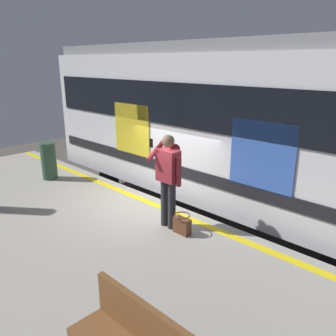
% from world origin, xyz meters
% --- Properties ---
extents(ground_plane, '(23.58, 23.58, 0.00)m').
position_xyz_m(ground_plane, '(0.00, 0.00, 0.00)').
color(ground_plane, '#4C4742').
extents(platform, '(12.28, 4.99, 1.05)m').
position_xyz_m(platform, '(0.00, 2.49, 0.52)').
color(platform, '#9E998E').
rests_on(platform, ground).
extents(safety_line, '(12.03, 0.16, 0.01)m').
position_xyz_m(safety_line, '(0.00, 0.30, 1.05)').
color(safety_line, yellow).
rests_on(safety_line, platform).
extents(track_rail_near, '(15.96, 0.08, 0.16)m').
position_xyz_m(track_rail_near, '(0.00, -1.14, 0.08)').
color(track_rail_near, slate).
rests_on(track_rail_near, ground).
extents(track_rail_far, '(15.96, 0.08, 0.16)m').
position_xyz_m(track_rail_far, '(0.00, -2.58, 0.08)').
color(track_rail_far, slate).
rests_on(track_rail_far, ground).
extents(train_carriage, '(9.98, 2.98, 4.18)m').
position_xyz_m(train_carriage, '(-0.36, -1.86, 2.63)').
color(train_carriage, silver).
rests_on(train_carriage, ground).
extents(passenger, '(0.57, 0.55, 1.70)m').
position_xyz_m(passenger, '(-0.98, 0.79, 2.06)').
color(passenger, '#262628').
rests_on(passenger, platform).
extents(handbag, '(0.32, 0.29, 0.35)m').
position_xyz_m(handbag, '(-1.34, 0.82, 1.21)').
color(handbag, '#59331E').
rests_on(handbag, platform).
extents(trash_bin, '(0.38, 0.38, 0.94)m').
position_xyz_m(trash_bin, '(3.07, 1.00, 1.52)').
color(trash_bin, '#2D4C38').
rests_on(trash_bin, platform).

